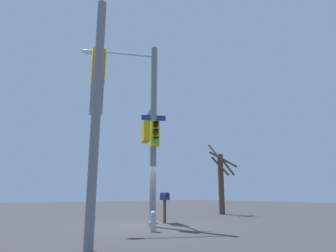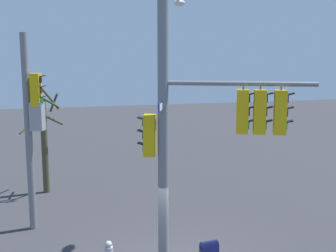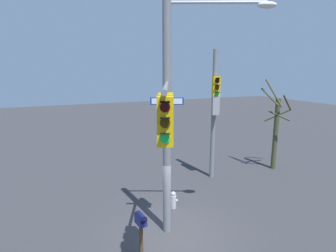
{
  "view_description": "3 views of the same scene",
  "coord_description": "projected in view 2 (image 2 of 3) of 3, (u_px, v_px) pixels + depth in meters",
  "views": [
    {
      "loc": [
        6.99,
        11.04,
        1.34
      ],
      "look_at": [
        -0.58,
        0.68,
        4.3
      ],
      "focal_mm": 31.48,
      "sensor_mm": 36.0,
      "label": 1
    },
    {
      "loc": [
        -10.64,
        2.88,
        5.96
      ],
      "look_at": [
        -0.42,
        0.21,
        4.21
      ],
      "focal_mm": 45.22,
      "sensor_mm": 36.0,
      "label": 2
    },
    {
      "loc": [
        -3.53,
        -7.78,
        5.68
      ],
      "look_at": [
        0.11,
        0.59,
        3.78
      ],
      "focal_mm": 28.7,
      "sensor_mm": 36.0,
      "label": 3
    }
  ],
  "objects": [
    {
      "name": "main_signal_pole_assembly",
      "position": [
        193.0,
        114.0,
        10.99
      ],
      "size": [
        4.74,
        4.18,
        8.14
      ],
      "rotation": [
        0.0,
        0.0,
        4.29
      ],
      "color": "slate",
      "rests_on": "ground"
    },
    {
      "name": "secondary_pole_assembly",
      "position": [
        32.0,
        122.0,
        14.18
      ],
      "size": [
        0.47,
        0.78,
        6.72
      ],
      "rotation": [
        0.0,
        0.0,
        4.36
      ],
      "color": "slate",
      "rests_on": "ground"
    },
    {
      "name": "bare_tree_across_street",
      "position": [
        45.0,
        139.0,
        18.32
      ],
      "size": [
        1.89,
        1.9,
        5.22
      ],
      "color": "#42442A",
      "rests_on": "ground"
    }
  ]
}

